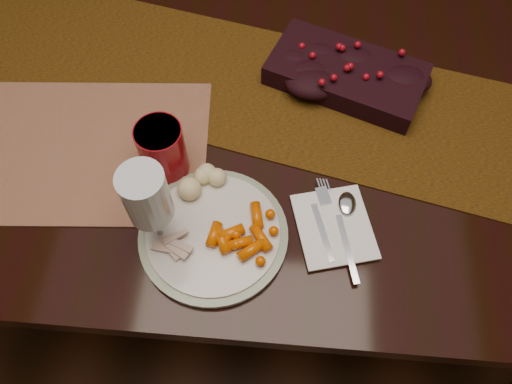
# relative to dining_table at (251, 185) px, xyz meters

# --- Properties ---
(floor) EXTENTS (5.00, 5.00, 0.00)m
(floor) POSITION_rel_dining_table_xyz_m (0.00, 0.00, -0.38)
(floor) COLOR black
(floor) RESTS_ON ground
(dining_table) EXTENTS (1.80, 1.00, 0.75)m
(dining_table) POSITION_rel_dining_table_xyz_m (0.00, 0.00, 0.00)
(dining_table) COLOR black
(dining_table) RESTS_ON floor
(table_runner) EXTENTS (1.64, 0.68, 0.00)m
(table_runner) POSITION_rel_dining_table_xyz_m (0.05, 0.01, 0.38)
(table_runner) COLOR #482D08
(table_runner) RESTS_ON dining_table
(centerpiece) EXTENTS (0.34, 0.26, 0.06)m
(centerpiece) POSITION_rel_dining_table_xyz_m (0.19, 0.04, 0.41)
(centerpiece) COLOR black
(centerpiece) RESTS_ON table_runner
(placemat_main) EXTENTS (0.47, 0.36, 0.00)m
(placemat_main) POSITION_rel_dining_table_xyz_m (-0.29, -0.17, 0.38)
(placemat_main) COLOR brown
(placemat_main) RESTS_ON dining_table
(dinner_plate) EXTENTS (0.30, 0.30, 0.01)m
(dinner_plate) POSITION_rel_dining_table_xyz_m (-0.03, -0.33, 0.39)
(dinner_plate) COLOR silver
(dinner_plate) RESTS_ON placemat_main
(baby_carrots) EXTENTS (0.10, 0.09, 0.02)m
(baby_carrots) POSITION_rel_dining_table_xyz_m (0.01, -0.33, 0.40)
(baby_carrots) COLOR #D25000
(baby_carrots) RESTS_ON dinner_plate
(mashed_potatoes) EXTENTS (0.11, 0.10, 0.05)m
(mashed_potatoes) POSITION_rel_dining_table_xyz_m (-0.06, -0.24, 0.42)
(mashed_potatoes) COLOR #DAC07F
(mashed_potatoes) RESTS_ON dinner_plate
(turkey_shreds) EXTENTS (0.08, 0.07, 0.02)m
(turkey_shreds) POSITION_rel_dining_table_xyz_m (-0.09, -0.36, 0.40)
(turkey_shreds) COLOR tan
(turkey_shreds) RESTS_ON dinner_plate
(napkin) EXTENTS (0.16, 0.17, 0.01)m
(napkin) POSITION_rel_dining_table_xyz_m (0.17, -0.29, 0.38)
(napkin) COLOR white
(napkin) RESTS_ON placemat_main
(fork) EXTENTS (0.06, 0.14, 0.00)m
(fork) POSITION_rel_dining_table_xyz_m (0.15, -0.29, 0.39)
(fork) COLOR #B3B5D1
(fork) RESTS_ON napkin
(spoon) EXTENTS (0.07, 0.16, 0.00)m
(spoon) POSITION_rel_dining_table_xyz_m (0.20, -0.31, 0.39)
(spoon) COLOR silver
(spoon) RESTS_ON napkin
(red_cup) EXTENTS (0.09, 0.09, 0.11)m
(red_cup) POSITION_rel_dining_table_xyz_m (-0.14, -0.20, 0.44)
(red_cup) COLOR maroon
(red_cup) RESTS_ON placemat_main
(wine_glass) EXTENTS (0.09, 0.09, 0.20)m
(wine_glass) POSITION_rel_dining_table_xyz_m (-0.12, -0.34, 0.47)
(wine_glass) COLOR #B3BFC8
(wine_glass) RESTS_ON dining_table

